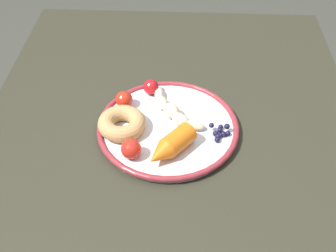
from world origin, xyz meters
name	(u,v)px	position (x,y,z in m)	size (l,w,h in m)	color
dining_table	(171,154)	(0.00, 0.00, 0.61)	(0.91, 0.78, 0.72)	#2F2E21
plate	(168,127)	(-0.03, 0.01, 0.73)	(0.29, 0.29, 0.02)	silver
banana	(172,110)	(0.00, 0.00, 0.74)	(0.13, 0.11, 0.03)	beige
carrot_orange	(170,146)	(-0.10, 0.00, 0.75)	(0.11, 0.10, 0.04)	orange
donut	(122,123)	(-0.04, 0.10, 0.75)	(0.10, 0.10, 0.03)	tan
blueberry_pile	(220,132)	(-0.05, -0.10, 0.74)	(0.05, 0.04, 0.02)	#191638
tomato_near	(151,87)	(0.07, 0.05, 0.75)	(0.03, 0.03, 0.03)	red
tomato_mid	(131,149)	(-0.11, 0.07, 0.75)	(0.04, 0.04, 0.04)	red
tomato_far	(124,99)	(0.03, 0.10, 0.75)	(0.04, 0.04, 0.04)	red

